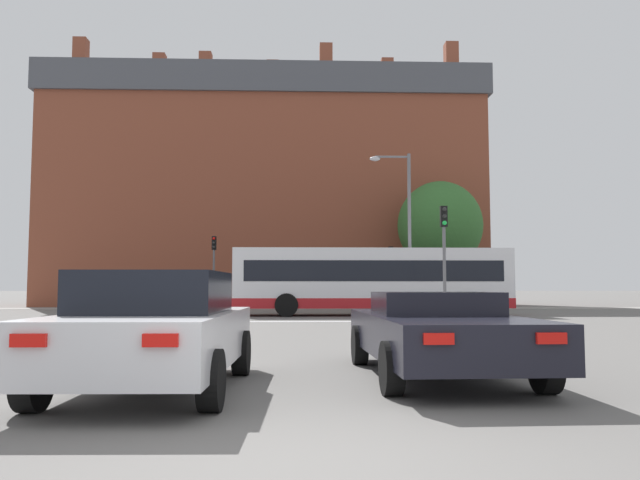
{
  "coord_description": "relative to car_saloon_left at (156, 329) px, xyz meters",
  "views": [
    {
      "loc": [
        0.01,
        -4.47,
        1.27
      ],
      "look_at": [
        0.93,
        21.35,
        3.22
      ],
      "focal_mm": 35.0,
      "sensor_mm": 36.0,
      "label": 1
    }
  ],
  "objects": [
    {
      "name": "ground_plane",
      "position": [
        1.75,
        -3.36,
        -0.75
      ],
      "size": [
        400.0,
        400.0,
        0.0
      ],
      "primitive_type": "plane",
      "color": "#605E5B"
    },
    {
      "name": "stop_line_strip",
      "position": [
        1.75,
        15.17,
        -0.74
      ],
      "size": [
        7.93,
        0.3,
        0.01
      ],
      "primitive_type": "cube",
      "color": "silver",
      "rests_on": "ground_plane"
    },
    {
      "name": "far_pavement",
      "position": [
        1.75,
        29.36,
        -0.74
      ],
      "size": [
        68.81,
        2.5,
        0.01
      ],
      "primitive_type": "cube",
      "color": "gray",
      "rests_on": "ground_plane"
    },
    {
      "name": "brick_civic_building",
      "position": [
        -0.5,
        37.38,
        7.36
      ],
      "size": [
        30.16,
        11.03,
        18.59
      ],
      "color": "brown",
      "rests_on": "ground_plane"
    },
    {
      "name": "car_saloon_left",
      "position": [
        0.0,
        0.0,
        0.0
      ],
      "size": [
        2.12,
        4.38,
        1.46
      ],
      "rotation": [
        0.0,
        0.0,
        -0.02
      ],
      "color": "silver",
      "rests_on": "ground_plane"
    },
    {
      "name": "car_roadster_right",
      "position": [
        3.75,
        1.05,
        -0.11
      ],
      "size": [
        2.17,
        4.87,
        1.2
      ],
      "rotation": [
        0.0,
        0.0,
        0.03
      ],
      "color": "black",
      "rests_on": "ground_plane"
    },
    {
      "name": "bus_crossing_lead",
      "position": [
        5.06,
        20.03,
        0.84
      ],
      "size": [
        12.21,
        2.65,
        2.96
      ],
      "rotation": [
        0.0,
        0.0,
        1.57
      ],
      "color": "silver",
      "rests_on": "ground_plane"
    },
    {
      "name": "traffic_light_far_left",
      "position": [
        -3.14,
        28.64,
        2.09
      ],
      "size": [
        0.26,
        0.31,
        4.23
      ],
      "color": "slate",
      "rests_on": "ground_plane"
    },
    {
      "name": "traffic_light_far_right",
      "position": [
        7.27,
        28.84,
        1.74
      ],
      "size": [
        0.26,
        0.31,
        3.66
      ],
      "color": "slate",
      "rests_on": "ground_plane"
    },
    {
      "name": "traffic_light_near_right",
      "position": [
        7.3,
        15.52,
        2.16
      ],
      "size": [
        0.26,
        0.31,
        4.34
      ],
      "color": "slate",
      "rests_on": "ground_plane"
    },
    {
      "name": "street_lamp_junction",
      "position": [
        6.7,
        21.14,
        3.83
      ],
      "size": [
        1.94,
        0.36,
        7.57
      ],
      "color": "slate",
      "rests_on": "ground_plane"
    },
    {
      "name": "pedestrian_waiting",
      "position": [
        -5.78,
        29.43,
        0.18
      ],
      "size": [
        0.45,
        0.42,
        1.6
      ],
      "rotation": [
        0.0,
        0.0,
        5.6
      ],
      "color": "black",
      "rests_on": "ground_plane"
    },
    {
      "name": "pedestrian_walking_east",
      "position": [
        -0.21,
        30.0,
        0.29
      ],
      "size": [
        0.46,
        0.39,
        1.77
      ],
      "rotation": [
        0.0,
        0.0,
        0.51
      ],
      "color": "black",
      "rests_on": "ground_plane"
    },
    {
      "name": "tree_by_building",
      "position": [
        10.33,
        29.34,
        4.22
      ],
      "size": [
        5.1,
        5.1,
        7.65
      ],
      "color": "#4C3823",
      "rests_on": "ground_plane"
    }
  ]
}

